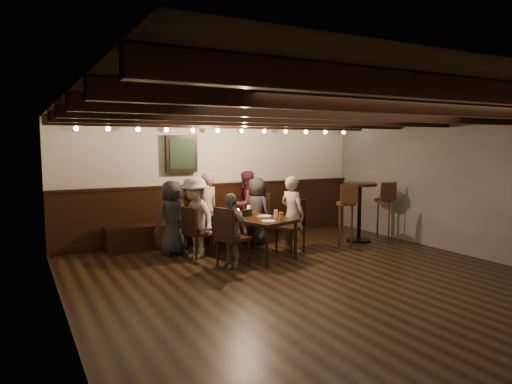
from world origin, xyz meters
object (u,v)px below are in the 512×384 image
chair_left_far (232,249)px  person_right_far (292,214)px  person_left_near (195,217)px  chair_right_far (291,236)px  person_bench_centre (207,209)px  chair_left_near (197,242)px  person_right_near (257,211)px  chair_right_near (256,229)px  bar_stool_left (346,223)px  person_bench_left (172,218)px  person_left_far (231,230)px  high_top_table (359,203)px  bar_stool_right (383,219)px  dining_table (245,219)px  person_bench_right (246,205)px

chair_left_far → person_right_far: person_right_far is taller
person_left_near → person_right_far: 1.75m
chair_right_far → person_bench_centre: 1.71m
chair_left_near → person_bench_centre: (0.51, 0.79, 0.44)m
chair_left_near → person_left_near: (-0.03, -0.01, 0.43)m
person_right_near → person_right_far: size_ratio=0.95×
chair_right_near → bar_stool_left: (1.43, -0.97, 0.14)m
person_right_far → person_bench_left: bearing=50.7°
person_left_far → person_right_near: person_right_near is taller
person_bench_left → person_left_far: size_ratio=1.11×
bar_stool_left → high_top_table: bearing=45.0°
bar_stool_right → person_right_near: bearing=173.6°
dining_table → bar_stool_left: bar_stool_left is taller
person_right_near → bar_stool_right: (2.41, -0.93, -0.20)m
dining_table → chair_left_far: (-0.56, -0.64, -0.34)m
chair_right_far → person_left_near: person_left_near is taller
chair_right_far → person_bench_centre: (-1.13, 1.22, 0.42)m
person_bench_left → person_bench_centre: 0.91m
person_bench_right → chair_right_near: bearing=68.3°
bar_stool_left → person_right_far: bearing=-163.1°
chair_left_far → bar_stool_left: bar_stool_left is taller
chair_right_near → person_right_far: person_right_far is taller
dining_table → person_right_near: (0.58, 0.65, 0.02)m
person_bench_left → bar_stool_left: 3.25m
chair_right_near → high_top_table: (1.94, -0.76, 0.47)m
person_left_near → bar_stool_right: 3.88m
chair_left_near → high_top_table: 3.37m
person_left_far → person_bench_centre: bearing=153.4°
chair_right_far → chair_right_near: bearing=-0.1°
person_bench_left → person_left_far: person_bench_left is taller
chair_right_near → person_left_near: bearing=90.0°
chair_left_far → chair_right_far: 1.44m
chair_right_far → bar_stool_right: 2.18m
dining_table → person_bench_left: person_bench_left is taller
chair_right_near → person_right_near: (0.03, 0.01, 0.34)m
chair_right_far → person_bench_right: size_ratio=0.68×
chair_left_near → bar_stool_left: (2.81, -0.54, 0.18)m
high_top_table → bar_stool_left: (-0.50, -0.21, -0.33)m
person_left_far → chair_right_far: bearing=90.0°
person_bench_centre → person_bench_right: size_ratio=1.01×
person_left_far → person_right_far: 1.50m
chair_right_near → person_left_far: (-1.14, -1.29, 0.29)m
chair_right_far → person_right_far: (0.03, 0.01, 0.39)m
person_bench_centre → person_left_near: (-0.54, -0.79, -0.01)m
chair_left_near → chair_left_far: (0.26, -0.86, 0.03)m
chair_right_far → bar_stool_right: bar_stool_right is taller
bar_stool_right → bar_stool_left: bearing=-162.5°
dining_table → chair_left_near: (-0.82, 0.22, -0.36)m
person_left_near → bar_stool_left: (2.84, -0.54, -0.25)m
chair_right_far → bar_stool_right: bearing=-108.7°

